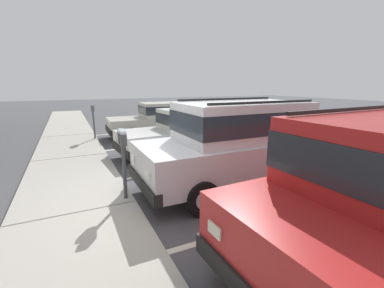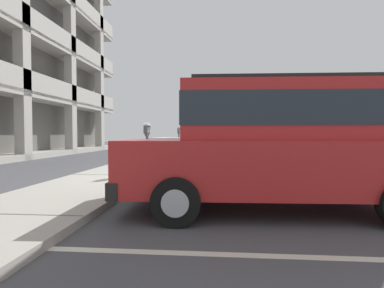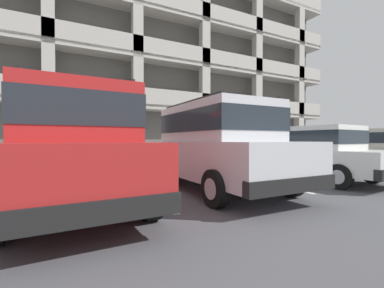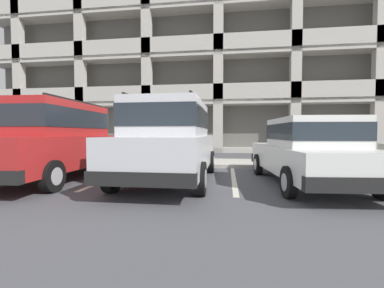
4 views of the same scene
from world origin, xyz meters
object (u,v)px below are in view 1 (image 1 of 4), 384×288
Objects in this scene: parking_meter_near at (123,148)px; dark_hatchback at (186,130)px; silver_suv at (241,141)px; blue_coupe at (159,118)px; parking_meter_far at (93,113)px.

dark_hatchback is at bearing -41.95° from parking_meter_near.
silver_suv is 1.06× the size of blue_coupe.
silver_suv is 7.14m from parking_meter_far.
blue_coupe is 3.11× the size of parking_meter_far.
parking_meter_far is at bearing 21.62° from silver_suv.
parking_meter_far is (6.65, 2.61, 0.11)m from silver_suv.
parking_meter_near is at bearing 179.58° from parking_meter_far.
parking_meter_near is at bearing 133.14° from dark_hatchback.
silver_suv reaches higher than parking_meter_far.
parking_meter_far is at bearing -0.42° from parking_meter_near.
silver_suv is at bearing 173.39° from dark_hatchback.
blue_coupe reaches higher than parking_meter_near.
silver_suv reaches higher than dark_hatchback.
blue_coupe is 3.21× the size of parking_meter_near.
dark_hatchback is at bearing 178.43° from blue_coupe.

